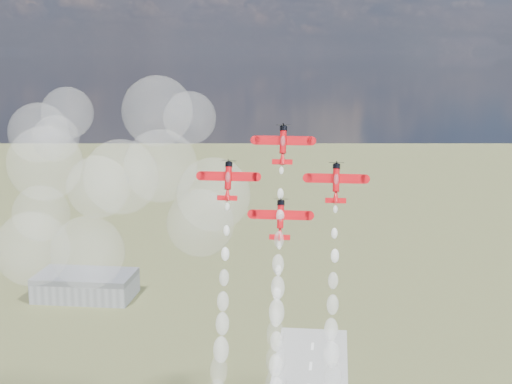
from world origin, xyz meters
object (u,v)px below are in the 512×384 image
object	(u,v)px
hangar	(86,285)
plane_lead	(283,144)
plane_slot	(280,219)
plane_left	(228,180)
plane_right	(336,182)

from	to	relation	value
hangar	plane_lead	xyz separation A→B (m)	(116.33, -177.12, 98.34)
hangar	plane_lead	distance (m)	233.61
plane_lead	plane_slot	size ratio (longest dim) A/B	1.00
plane_left	plane_right	world-z (taller)	same
plane_left	plane_slot	distance (m)	15.32
plane_left	plane_lead	bearing A→B (deg)	13.46
plane_left	plane_right	size ratio (longest dim) A/B	1.00
plane_lead	plane_left	world-z (taller)	plane_lead
hangar	plane_right	xyz separation A→B (m)	(128.88, -180.13, 90.08)
plane_slot	plane_right	bearing A→B (deg)	13.46
hangar	plane_left	bearing A→B (deg)	-60.05
hangar	plane_left	size ratio (longest dim) A/B	3.77
plane_lead	plane_right	world-z (taller)	plane_lead
plane_slot	plane_left	bearing A→B (deg)	166.54
hangar	plane_left	xyz separation A→B (m)	(103.77, -180.13, 90.08)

